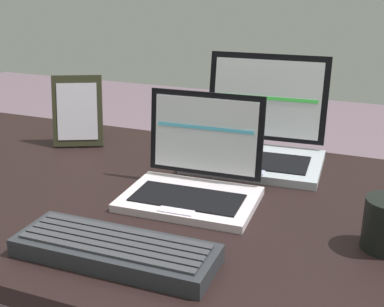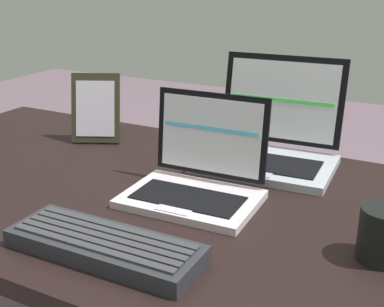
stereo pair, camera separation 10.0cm
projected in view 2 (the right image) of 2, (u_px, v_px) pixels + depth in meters
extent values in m
cube|color=black|center=(158.00, 198.00, 1.13)|extent=(1.63, 0.81, 0.04)
cylinder|color=black|center=(35.00, 210.00, 1.87)|extent=(0.05, 0.05, 0.68)
cube|color=silver|center=(191.00, 199.00, 1.06)|extent=(0.28, 0.20, 0.02)
cube|color=black|center=(188.00, 197.00, 1.04)|extent=(0.23, 0.11, 0.00)
cube|color=silver|center=(174.00, 209.00, 0.99)|extent=(0.07, 0.03, 0.00)
cube|color=black|center=(211.00, 134.00, 1.11)|extent=(0.26, 0.04, 0.18)
cube|color=white|center=(210.00, 135.00, 1.10)|extent=(0.23, 0.03, 0.16)
cube|color=#59CCF2|center=(210.00, 128.00, 1.10)|extent=(0.22, 0.01, 0.01)
cube|color=#B0B7C0|center=(265.00, 164.00, 1.24)|extent=(0.34, 0.25, 0.02)
cube|color=black|center=(263.00, 162.00, 1.23)|extent=(0.27, 0.14, 0.00)
cube|color=#A9B0CE|center=(254.00, 172.00, 1.16)|extent=(0.09, 0.04, 0.00)
cube|color=black|center=(282.00, 99.00, 1.31)|extent=(0.32, 0.07, 0.22)
cube|color=white|center=(282.00, 100.00, 1.31)|extent=(0.28, 0.06, 0.19)
cube|color=#4CF259|center=(282.00, 100.00, 1.31)|extent=(0.27, 0.02, 0.01)
cube|color=#2A2C31|center=(105.00, 246.00, 0.86)|extent=(0.35, 0.12, 0.03)
cube|color=#38383D|center=(90.00, 247.00, 0.83)|extent=(0.32, 0.02, 0.00)
cube|color=#38383D|center=(97.00, 242.00, 0.84)|extent=(0.32, 0.02, 0.00)
cube|color=#38383D|center=(104.00, 237.00, 0.86)|extent=(0.32, 0.02, 0.00)
cube|color=#38383D|center=(111.00, 232.00, 0.87)|extent=(0.32, 0.02, 0.00)
cube|color=#38383D|center=(117.00, 227.00, 0.89)|extent=(0.32, 0.02, 0.00)
cube|color=#282818|center=(96.00, 108.00, 1.41)|extent=(0.15, 0.12, 0.19)
cube|color=silver|center=(95.00, 109.00, 1.41)|extent=(0.12, 0.09, 0.15)
cube|color=#282818|center=(100.00, 132.00, 1.47)|extent=(0.02, 0.02, 0.03)
cylinder|color=black|center=(384.00, 234.00, 0.84)|extent=(0.08, 0.08, 0.09)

